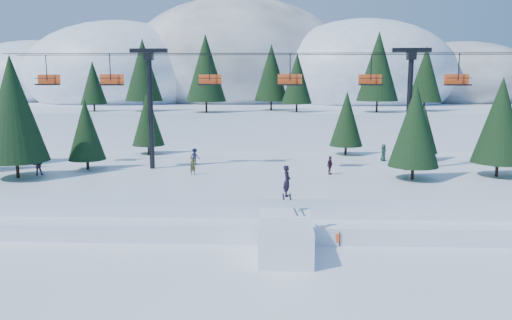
{
  "coord_description": "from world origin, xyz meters",
  "views": [
    {
      "loc": [
        1.64,
        -24.63,
        10.07
      ],
      "look_at": [
        0.52,
        6.0,
        5.2
      ],
      "focal_mm": 35.0,
      "sensor_mm": 36.0,
      "label": 1
    }
  ],
  "objects_px": {
    "chairlift": "(269,90)",
    "banner_far": "(402,232)",
    "jump_kicker": "(285,239)",
    "banner_near": "(317,236)"
  },
  "relations": [
    {
      "from": "jump_kicker",
      "to": "chairlift",
      "type": "bearing_deg",
      "value": 94.18
    },
    {
      "from": "jump_kicker",
      "to": "banner_near",
      "type": "bearing_deg",
      "value": 52.11
    },
    {
      "from": "chairlift",
      "to": "banner_far",
      "type": "distance_m",
      "value": 16.96
    },
    {
      "from": "banner_near",
      "to": "banner_far",
      "type": "xyz_separation_m",
      "value": [
        5.46,
        0.99,
        0.0
      ]
    },
    {
      "from": "banner_near",
      "to": "banner_far",
      "type": "bearing_deg",
      "value": 10.23
    },
    {
      "from": "chairlift",
      "to": "banner_far",
      "type": "bearing_deg",
      "value": -53.49
    },
    {
      "from": "banner_near",
      "to": "jump_kicker",
      "type": "bearing_deg",
      "value": -127.89
    },
    {
      "from": "chairlift",
      "to": "banner_far",
      "type": "relative_size",
      "value": 16.35
    },
    {
      "from": "jump_kicker",
      "to": "banner_far",
      "type": "distance_m",
      "value": 8.37
    },
    {
      "from": "chairlift",
      "to": "banner_far",
      "type": "xyz_separation_m",
      "value": [
        8.63,
        -11.66,
        -8.78
      ]
    }
  ]
}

